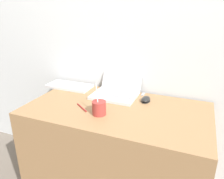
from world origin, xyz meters
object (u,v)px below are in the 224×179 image
object	(u,v)px
usb_stick	(143,94)
computer_mouse	(146,99)
external_keyboard	(70,86)
pen	(82,107)
drink_cup	(99,108)
laptop	(117,89)

from	to	relation	value
usb_stick	computer_mouse	bearing A→B (deg)	-67.16
external_keyboard	usb_stick	distance (m)	0.61
computer_mouse	external_keyboard	xyz separation A→B (m)	(-0.65, 0.04, -0.00)
external_keyboard	pen	world-z (taller)	external_keyboard
drink_cup	pen	size ratio (longest dim) A/B	1.77
external_keyboard	usb_stick	world-z (taller)	external_keyboard
laptop	computer_mouse	xyz separation A→B (m)	(0.23, -0.05, -0.03)
drink_cup	usb_stick	distance (m)	0.45
external_keyboard	computer_mouse	bearing A→B (deg)	-3.95
usb_stick	drink_cup	bearing A→B (deg)	-112.20
drink_cup	external_keyboard	bearing A→B (deg)	141.20
laptop	external_keyboard	bearing A→B (deg)	-179.53
computer_mouse	usb_stick	size ratio (longest dim) A/B	1.71
laptop	computer_mouse	world-z (taller)	laptop
drink_cup	usb_stick	xyz separation A→B (m)	(0.17, 0.42, -0.04)
drink_cup	external_keyboard	xyz separation A→B (m)	(-0.43, 0.35, -0.04)
external_keyboard	pen	xyz separation A→B (m)	(0.29, -0.31, -0.01)
computer_mouse	pen	xyz separation A→B (m)	(-0.36, -0.27, -0.01)
laptop	pen	world-z (taller)	laptop
usb_stick	external_keyboard	bearing A→B (deg)	-173.63
laptop	computer_mouse	bearing A→B (deg)	-11.70
computer_mouse	pen	distance (m)	0.45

